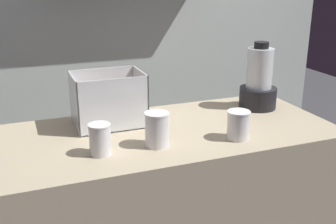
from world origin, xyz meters
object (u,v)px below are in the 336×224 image
blender_pitcher (259,83)px  juice_cup_beet_middle (238,127)px  carrot_display_bin (109,109)px  juice_cup_mango_left (157,131)px  juice_cup_mango_far_left (100,142)px

blender_pitcher → juice_cup_beet_middle: 0.43m
carrot_display_bin → juice_cup_beet_middle: (0.43, -0.34, -0.02)m
blender_pitcher → juice_cup_mango_left: (-0.61, -0.26, -0.06)m
juice_cup_mango_far_left → juice_cup_beet_middle: 0.54m
juice_cup_mango_left → carrot_display_bin: bearing=111.0°
blender_pitcher → juice_cup_mango_left: bearing=-156.7°
carrot_display_bin → juice_cup_mango_far_left: size_ratio=2.53×
juice_cup_mango_left → juice_cup_beet_middle: size_ratio=1.16×
juice_cup_mango_far_left → juice_cup_mango_left: size_ratio=0.88×
juice_cup_mango_left → juice_cup_beet_middle: bearing=-8.5°
blender_pitcher → juice_cup_beet_middle: size_ratio=2.79×
juice_cup_mango_left → juice_cup_beet_middle: juice_cup_mango_left is taller
carrot_display_bin → juice_cup_beet_middle: size_ratio=2.56×
carrot_display_bin → blender_pitcher: 0.72m
juice_cup_mango_far_left → juice_cup_mango_left: (0.22, -0.00, 0.01)m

